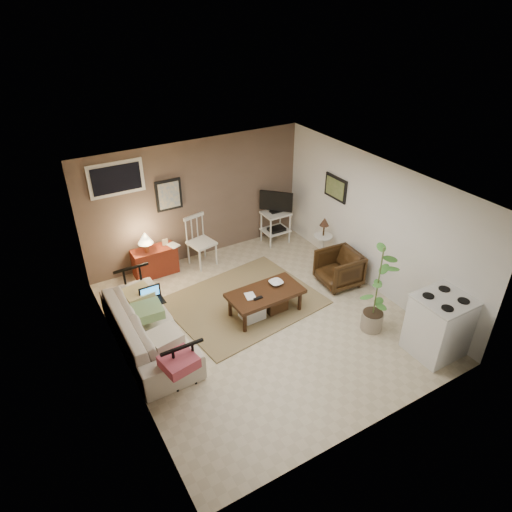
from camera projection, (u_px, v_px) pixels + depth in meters
floor at (262, 320)px, 7.60m from camera, size 5.00×5.00×0.00m
art_back at (169, 195)px, 8.44m from camera, size 0.50×0.03×0.60m
art_right at (336, 188)px, 8.55m from camera, size 0.03×0.60×0.45m
window at (116, 179)px, 7.79m from camera, size 0.96×0.03×0.60m
rug at (244, 301)px, 8.02m from camera, size 2.68×2.26×0.02m
coffee_table at (265, 301)px, 7.62m from camera, size 1.27×0.68×0.47m
sofa at (147, 321)px, 6.88m from camera, size 0.66×2.27×0.89m
sofa_pillows at (156, 325)px, 6.66m from camera, size 0.44×2.16×0.15m
sofa_end_rails at (156, 322)px, 6.97m from camera, size 0.61×2.27×0.76m
laptop at (152, 297)px, 7.20m from camera, size 0.35×0.25×0.24m
red_console at (154, 259)px, 8.64m from camera, size 0.82×0.37×0.95m
spindle_chair at (201, 243)px, 8.88m from camera, size 0.54×0.54×1.01m
tv_stand at (276, 216)px, 9.58m from camera, size 0.55×0.53×1.16m
side_table at (323, 235)px, 8.89m from camera, size 0.36×0.36×0.97m
armchair at (339, 267)px, 8.34m from camera, size 0.70×0.74×0.71m
potted_plant at (377, 287)px, 7.00m from camera, size 0.39×0.39×1.54m
stove at (439, 325)px, 6.73m from camera, size 0.76×0.70×0.99m
bowl at (276, 279)px, 7.66m from camera, size 0.23×0.06×0.23m
book_table at (246, 292)px, 7.34m from camera, size 0.16×0.05×0.21m
book_console at (169, 242)px, 8.52m from camera, size 0.17×0.07×0.23m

